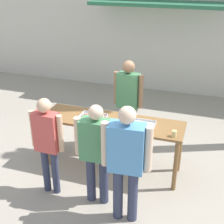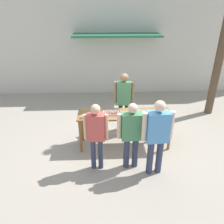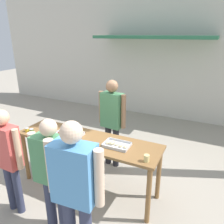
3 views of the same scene
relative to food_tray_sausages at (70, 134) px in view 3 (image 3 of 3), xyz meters
The scene contains 12 objects.
ground_plane 1.00m from the food_tray_sausages, ahead, with size 24.00×24.00×0.00m, color #A39989.
building_facade_back 4.21m from the food_tray_sausages, 85.42° to the left, with size 12.00×1.11×4.50m.
serving_table 0.35m from the food_tray_sausages, ahead, with size 2.36×0.66×0.93m.
food_tray_sausages is the anchor object (origin of this frame).
food_tray_buns 0.84m from the food_tray_sausages, ahead, with size 0.39×0.27×0.06m.
condiment_jar_mustard 0.76m from the food_tray_sausages, 163.90° to the right, with size 0.07×0.07×0.06m.
condiment_jar_ketchup 0.66m from the food_tray_sausages, 162.36° to the right, with size 0.07×0.07×0.06m.
beer_cup 1.38m from the food_tray_sausages, ahead, with size 0.07×0.07×0.10m.
person_server_behind_table 0.90m from the food_tray_sausages, 66.09° to the left, with size 0.57×0.26×1.72m.
person_customer_holding_hotdog 0.97m from the food_tray_sausages, 113.32° to the right, with size 0.53×0.21×1.59m.
person_customer_with_cup 1.40m from the food_tray_sausages, 51.38° to the right, with size 0.66×0.29×1.73m.
person_customer_waiting_in_line 0.95m from the food_tray_sausages, 66.41° to the right, with size 0.64×0.26×1.59m.
Camera 3 is at (1.71, -2.60, 2.50)m, focal length 35.00 mm.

